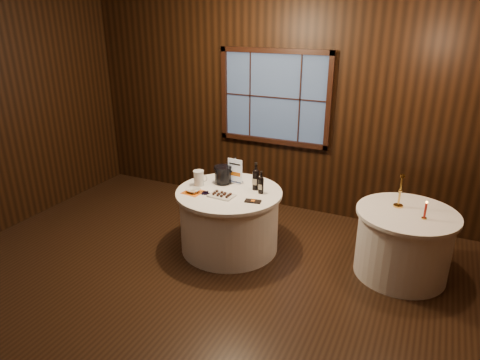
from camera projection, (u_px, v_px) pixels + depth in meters
The scene contains 16 objects.
ground at pixel (188, 290), 4.56m from camera, with size 6.00×6.00×0.00m, color black.
back_wall at pixel (275, 105), 6.09m from camera, with size 6.00×0.10×3.00m.
main_table at pixel (229, 220), 5.26m from camera, with size 1.28×1.28×0.77m.
side_table at pixel (403, 243), 4.73m from camera, with size 1.08×1.08×0.77m.
sign_stand at pixel (235, 175), 5.33m from camera, with size 0.20×0.11×0.33m.
port_bottle_left at pixel (256, 178), 5.12m from camera, with size 0.08×0.08×0.34m.
port_bottle_right at pixel (261, 184), 5.02m from camera, with size 0.07×0.07×0.28m.
ice_bucket at pixel (223, 175), 5.31m from camera, with size 0.22×0.22×0.22m.
chocolate_plate at pixel (222, 195), 4.97m from camera, with size 0.30×0.21×0.04m.
chocolate_box at pixel (253, 201), 4.83m from camera, with size 0.18×0.09×0.02m, color black.
grape_bunch at pixel (205, 193), 5.02m from camera, with size 0.16×0.09×0.04m.
glass_pitcher at pixel (199, 178), 5.26m from camera, with size 0.18×0.14×0.19m.
orange_napkin at pixel (193, 192), 5.09m from camera, with size 0.22×0.22×0.00m, color orange.
cracker_bowl at pixel (193, 190), 5.08m from camera, with size 0.16×0.16×0.04m, color silver.
brass_candlestick at pixel (400, 195), 4.67m from camera, with size 0.11×0.11×0.38m.
red_candle at pixel (425, 212), 4.41m from camera, with size 0.05×0.05×0.20m.
Camera 1 is at (2.12, -3.22, 2.76)m, focal length 32.00 mm.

